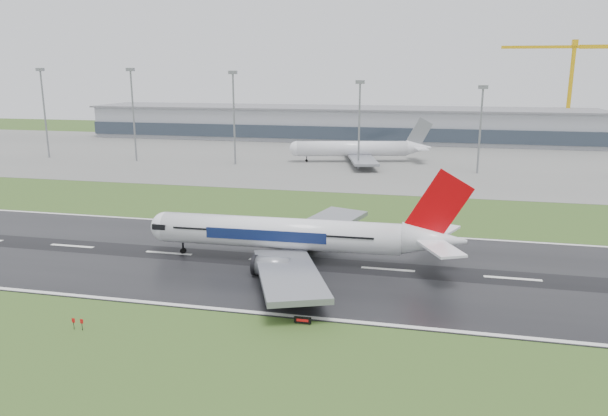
# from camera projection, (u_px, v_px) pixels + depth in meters

# --- Properties ---
(ground) EXTENTS (520.00, 520.00, 0.00)m
(ground) POSITION_uv_depth(u_px,v_px,m) (169.00, 254.00, 104.35)
(ground) COLOR #304E1C
(ground) RESTS_ON ground
(runway) EXTENTS (400.00, 45.00, 0.10)m
(runway) POSITION_uv_depth(u_px,v_px,m) (169.00, 253.00, 104.34)
(runway) COLOR black
(runway) RESTS_ON ground
(apron) EXTENTS (400.00, 130.00, 0.08)m
(apron) POSITION_uv_depth(u_px,v_px,m) (310.00, 157.00, 222.92)
(apron) COLOR slate
(apron) RESTS_ON ground
(terminal) EXTENTS (240.00, 36.00, 15.00)m
(terminal) POSITION_uv_depth(u_px,v_px,m) (336.00, 124.00, 278.09)
(terminal) COLOR #90939B
(terminal) RESTS_ON ground
(main_airliner) EXTENTS (56.92, 54.33, 16.46)m
(main_airliner) POSITION_uv_depth(u_px,v_px,m) (301.00, 216.00, 98.08)
(main_airliner) COLOR white
(main_airliner) RESTS_ON runway
(parked_airliner) EXTENTS (63.59, 60.89, 15.63)m
(parked_airliner) POSITION_uv_depth(u_px,v_px,m) (358.00, 141.00, 208.43)
(parked_airliner) COLOR silver
(parked_airliner) RESTS_ON apron
(tower_crane) EXTENTS (47.43, 5.10, 46.55)m
(tower_crane) POSITION_uv_depth(u_px,v_px,m) (570.00, 92.00, 265.60)
(tower_crane) COLOR gold
(tower_crane) RESTS_ON ground
(runway_sign) EXTENTS (2.31, 0.63, 1.04)m
(runway_sign) POSITION_uv_depth(u_px,v_px,m) (303.00, 321.00, 75.05)
(runway_sign) COLOR black
(runway_sign) RESTS_ON ground
(floodmast_0) EXTENTS (0.64, 0.64, 32.67)m
(floodmast_0) POSITION_uv_depth(u_px,v_px,m) (45.00, 115.00, 216.33)
(floodmast_0) COLOR gray
(floodmast_0) RESTS_ON ground
(floodmast_1) EXTENTS (0.64, 0.64, 32.64)m
(floodmast_1) POSITION_uv_depth(u_px,v_px,m) (134.00, 117.00, 208.43)
(floodmast_1) COLOR gray
(floodmast_1) RESTS_ON ground
(floodmast_2) EXTENTS (0.64, 0.64, 31.65)m
(floodmast_2) POSITION_uv_depth(u_px,v_px,m) (234.00, 120.00, 200.26)
(floodmast_2) COLOR gray
(floodmast_2) RESTS_ON ground
(floodmast_3) EXTENTS (0.64, 0.64, 28.57)m
(floodmast_3) POSITION_uv_depth(u_px,v_px,m) (359.00, 127.00, 191.17)
(floodmast_3) COLOR gray
(floodmast_3) RESTS_ON ground
(floodmast_4) EXTENTS (0.64, 0.64, 27.15)m
(floodmast_4) POSITION_uv_depth(u_px,v_px,m) (480.00, 132.00, 182.99)
(floodmast_4) COLOR gray
(floodmast_4) RESTS_ON ground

